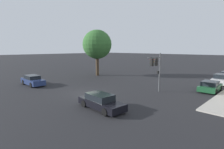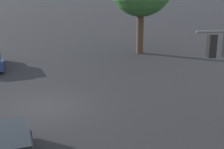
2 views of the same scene
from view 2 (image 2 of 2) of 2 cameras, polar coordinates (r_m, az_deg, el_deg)
The scene contains 1 object.
ground_plane at distance 16.22m, azimuth -11.50°, elevation -5.58°, with size 300.00×300.00×0.00m, color black.
Camera 2 is at (14.87, -2.67, 5.90)m, focal length 50.00 mm.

